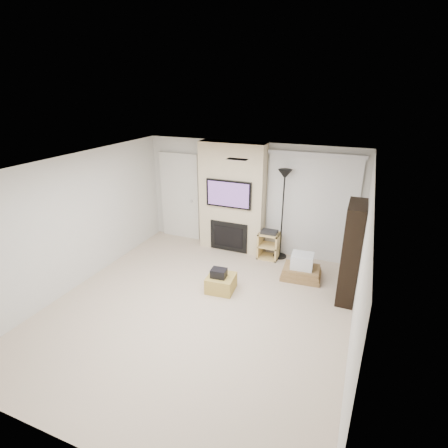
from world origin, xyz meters
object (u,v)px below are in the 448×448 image
at_px(box_stack, 302,269).
at_px(bookshelf, 351,253).
at_px(floor_lamp, 284,190).
at_px(ottoman, 221,283).
at_px(av_stand, 269,244).

distance_m(box_stack, bookshelf, 1.19).
distance_m(floor_lamp, bookshelf, 2.00).
height_order(ottoman, box_stack, box_stack).
relative_size(av_stand, box_stack, 0.81).
height_order(ottoman, bookshelf, bookshelf).
height_order(av_stand, box_stack, av_stand).
height_order(floor_lamp, box_stack, floor_lamp).
distance_m(ottoman, av_stand, 1.73).
bearing_deg(floor_lamp, box_stack, -50.26).
height_order(floor_lamp, bookshelf, floor_lamp).
xyz_separation_m(ottoman, box_stack, (1.32, 1.04, 0.05)).
relative_size(av_stand, bookshelf, 0.37).
distance_m(floor_lamp, av_stand, 1.27).
xyz_separation_m(floor_lamp, bookshelf, (1.50, -1.13, -0.68)).
height_order(floor_lamp, av_stand, floor_lamp).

